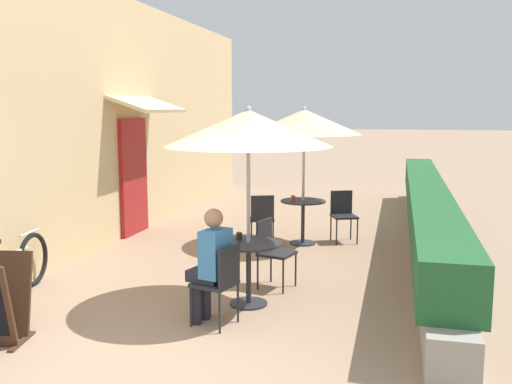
{
  "coord_description": "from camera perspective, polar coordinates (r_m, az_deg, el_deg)",
  "views": [
    {
      "loc": [
        2.26,
        -4.13,
        2.27
      ],
      "look_at": [
        0.15,
        4.28,
        1.0
      ],
      "focal_mm": 40.0,
      "sensor_mm": 36.0,
      "label": 1
    }
  ],
  "objects": [
    {
      "name": "patio_umbrella_near",
      "position": [
        6.42,
        -0.77,
        6.39
      ],
      "size": [
        1.9,
        1.9,
        2.31
      ],
      "color": "#B7B7BC",
      "rests_on": "ground_plane"
    },
    {
      "name": "cafe_chair_near_left",
      "position": [
        7.29,
        1.57,
        -5.58
      ],
      "size": [
        0.49,
        0.49,
        0.87
      ],
      "rotation": [
        0.0,
        0.0,
        4.45
      ],
      "color": "#232328",
      "rests_on": "ground_plane"
    },
    {
      "name": "cafe_chair_near_right",
      "position": [
        6.02,
        -3.58,
        -8.62
      ],
      "size": [
        0.49,
        0.49,
        0.87
      ],
      "rotation": [
        0.0,
        0.0,
        7.59
      ],
      "color": "#232328",
      "rests_on": "ground_plane"
    },
    {
      "name": "planter_hedge",
      "position": [
        10.06,
        16.67,
        -1.95
      ],
      "size": [
        0.6,
        10.72,
        1.01
      ],
      "color": "gray",
      "rests_on": "ground_plane"
    },
    {
      "name": "coffee_cup_near",
      "position": [
        6.71,
        -1.68,
        -4.44
      ],
      "size": [
        0.07,
        0.07,
        0.09
      ],
      "color": "#232328",
      "rests_on": "patio_table_near"
    },
    {
      "name": "patio_table_mid",
      "position": [
        9.63,
        4.72,
        -2.08
      ],
      "size": [
        0.76,
        0.76,
        0.74
      ],
      "color": "#28282D",
      "rests_on": "ground_plane"
    },
    {
      "name": "patio_table_near",
      "position": [
        6.64,
        -0.75,
        -6.83
      ],
      "size": [
        0.76,
        0.76,
        0.74
      ],
      "color": "#28282D",
      "rests_on": "ground_plane"
    },
    {
      "name": "seated_patron_near_right",
      "position": [
        6.03,
        -4.49,
        -6.91
      ],
      "size": [
        0.47,
        0.41,
        1.25
      ],
      "rotation": [
        0.0,
        0.0,
        7.59
      ],
      "color": "#23232D",
      "rests_on": "ground_plane"
    },
    {
      "name": "bicycle_leaning",
      "position": [
        7.45,
        -23.5,
        -7.21
      ],
      "size": [
        0.26,
        1.8,
        0.79
      ],
      "rotation": [
        0.0,
        0.0,
        0.11
      ],
      "color": "black",
      "rests_on": "ground_plane"
    },
    {
      "name": "ground_plane",
      "position": [
        5.23,
        -13.78,
        -17.67
      ],
      "size": [
        120.0,
        120.0,
        0.0
      ],
      "primitive_type": "plane",
      "color": "#9E7F66"
    },
    {
      "name": "patio_umbrella_mid",
      "position": [
        9.48,
        4.83,
        6.99
      ],
      "size": [
        1.9,
        1.9,
        2.31
      ],
      "color": "#B7B7BC",
      "rests_on": "ground_plane"
    },
    {
      "name": "cafe_chair_mid_right",
      "position": [
        9.43,
        0.55,
        -2.38
      ],
      "size": [
        0.52,
        0.52,
        0.87
      ],
      "rotation": [
        0.0,
        0.0,
        6.67
      ],
      "color": "#232328",
      "rests_on": "ground_plane"
    },
    {
      "name": "coffee_cup_mid",
      "position": [
        9.55,
        3.73,
        -0.61
      ],
      "size": [
        0.07,
        0.07,
        0.09
      ],
      "color": "#B73D3D",
      "rests_on": "patio_table_mid"
    },
    {
      "name": "cafe_chair_mid_left",
      "position": [
        9.89,
        8.69,
        -1.97
      ],
      "size": [
        0.52,
        0.52,
        0.87
      ],
      "rotation": [
        0.0,
        0.0,
        3.53
      ],
      "color": "#232328",
      "rests_on": "ground_plane"
    },
    {
      "name": "cafe_facade_wall",
      "position": [
        10.97,
        -11.97,
        7.21
      ],
      "size": [
        0.98,
        11.72,
        4.2
      ],
      "color": "#D6B784",
      "rests_on": "ground_plane"
    }
  ]
}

